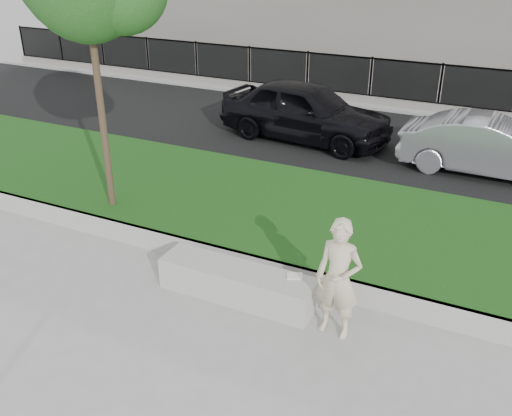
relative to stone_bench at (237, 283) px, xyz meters
The scene contains 11 objects.
ground 0.81m from the stone_bench, 148.63° to the right, with size 90.00×90.00×0.00m, color gray.
grass_bank 2.68m from the stone_bench, 104.16° to the left, with size 34.00×4.00×0.40m, color black.
grass_kerb 0.92m from the stone_bench, 135.71° to the left, with size 34.00×0.08×0.40m, color #A6A39B.
street 8.13m from the stone_bench, 94.63° to the left, with size 34.00×7.00×0.04m, color black.
far_pavement 12.62m from the stone_bench, 92.98° to the left, with size 34.00×3.00×0.12m, color gray.
iron_fence 11.62m from the stone_bench, 93.24° to the left, with size 32.00×0.30×1.50m.
stone_bench is the anchor object (origin of this frame).
man 1.78m from the stone_bench, ahead, with size 0.65×0.43×1.78m, color beige.
book 0.94m from the stone_bench, 11.75° to the left, with size 0.23×0.17×0.03m, color silver.
car_dark 7.69m from the stone_bench, 104.05° to the left, with size 1.89×4.70×1.60m, color black.
car_silver 7.63m from the stone_bench, 67.66° to the left, with size 1.41×4.04×1.33m, color gray.
Camera 1 is at (4.22, -6.16, 5.15)m, focal length 40.00 mm.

